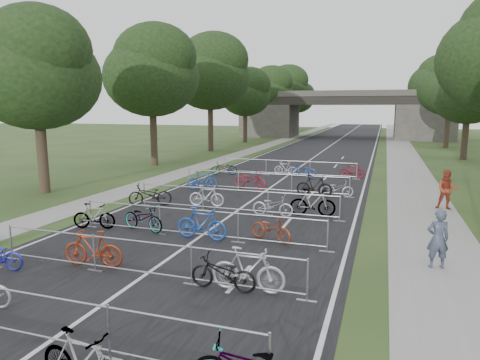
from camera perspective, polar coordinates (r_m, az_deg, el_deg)
The scene contains 44 objects.
road at distance 53.14m, azimuth 11.92°, elevation 4.45°, with size 11.00×140.00×0.01m, color black.
sidewalk_right at distance 52.81m, azimuth 20.59°, elevation 4.01°, with size 3.00×140.00×0.01m, color gray.
sidewalk_left at distance 54.52m, azimuth 4.05°, elevation 4.77°, with size 2.00×140.00×0.01m, color gray.
lane_markings at distance 53.14m, azimuth 11.92°, elevation 4.45°, with size 0.12×140.00×0.00m, color silver.
overpass_bridge at distance 67.86m, azimuth 13.56°, elevation 8.48°, with size 31.00×8.00×7.05m.
tree_left_0 at distance 25.58m, azimuth -25.51°, elevation 12.85°, with size 6.72×6.72×10.25m.
tree_left_1 at distance 35.30m, azimuth -11.62°, elevation 13.78°, with size 7.56×7.56×11.53m.
tree_left_2 at distance 46.12m, azimuth -3.93°, elevation 13.96°, with size 8.40×8.40×12.81m.
tree_right_2 at distance 43.08m, azimuth 28.37°, elevation 10.25°, with size 6.16×6.16×9.39m.
tree_left_3 at distance 57.29m, azimuth 0.78°, elevation 11.52°, with size 6.72×6.72×10.25m.
tree_right_3 at distance 54.98m, azimuth 26.38°, elevation 11.06°, with size 7.17×7.17×10.93m.
tree_left_4 at distance 68.83m, azimuth 3.92°, elevation 11.87°, with size 7.56×7.56×11.53m.
tree_right_4 at distance 66.94m, azimuth 25.10°, elevation 11.57°, with size 8.18×8.18×12.47m.
tree_left_5 at distance 80.52m, azimuth 6.15°, elevation 12.10°, with size 8.40×8.40×12.81m.
tree_right_5 at distance 78.81m, azimuth 24.05°, elevation 9.80°, with size 6.16×6.16×9.39m.
tree_left_6 at distance 92.21m, azimuth 7.78°, elevation 10.75°, with size 6.72×6.72×10.25m.
tree_right_6 at distance 90.79m, azimuth 23.41°, elevation 10.34°, with size 7.17×7.17×10.93m.
barrier_row_1 at distance 9.66m, azimuth -24.78°, elevation -16.56°, with size 9.70×0.08×1.10m.
barrier_row_2 at distance 12.28m, azimuth -13.07°, elevation -10.22°, with size 9.70×0.08×1.10m.
barrier_row_3 at distance 15.48m, azimuth -5.66°, elevation -5.83°, with size 9.70×0.08×1.10m.
barrier_row_4 at distance 19.08m, azimuth -0.72°, elevation -2.80°, with size 9.70×0.08×1.10m.
barrier_row_5 at distance 23.77m, azimuth 3.28°, elevation -0.32°, with size 9.70×0.08×1.10m.
barrier_row_6 at distance 29.52m, azimuth 6.37°, elevation 1.60°, with size 9.70×0.08×1.10m.
bike_9 at distance 13.45m, azimuth -19.01°, elevation -8.67°, with size 0.53×1.86×1.12m, color maroon.
bike_10 at distance 11.23m, azimuth -2.30°, elevation -12.33°, with size 0.62×1.78×0.93m, color black.
bike_11 at distance 11.09m, azimuth 1.07°, elevation -11.93°, with size 0.55×1.95×1.17m, color #ACAAB2.
bike_12 at distance 17.51m, azimuth -18.88°, elevation -4.61°, with size 0.47×1.68×1.01m, color #989AA0.
bike_13 at distance 16.74m, azimuth -12.77°, elevation -4.97°, with size 0.67×1.93×1.02m, color #989AA0.
bike_14 at distance 15.32m, azimuth -5.15°, elevation -5.83°, with size 0.55×1.95×1.17m, color #1D47A0.
bike_15 at distance 15.17m, azimuth 4.18°, elevation -6.50°, with size 0.60×1.71×0.90m, color maroon.
bike_16 at distance 20.89m, azimuth -11.90°, elevation -1.94°, with size 0.71×2.04×1.07m, color black.
bike_17 at distance 20.34m, azimuth -4.48°, elevation -2.14°, with size 0.48×1.70×1.02m, color #B7B7C0.
bike_18 at distance 18.55m, azimuth 4.38°, elevation -3.43°, with size 0.62×1.79×0.94m, color #A5A5AD.
bike_19 at distance 18.72m, azimuth 9.66°, elevation -3.05°, with size 0.55×1.96×1.18m, color #989AA0.
bike_20 at distance 24.61m, azimuth -5.06°, elevation -0.06°, with size 0.49×1.74×1.04m, color #1C499E.
bike_21 at distance 24.42m, azimuth 1.36°, elevation 0.01°, with size 0.75×2.15×1.13m, color maroon.
bike_22 at distance 22.86m, azimuth 9.85°, elevation -0.79°, with size 0.54×1.90×1.14m, color black.
bike_23 at distance 22.99m, azimuth 12.78°, elevation -1.14°, with size 0.59×1.70×0.89m, color #ABAAB2.
bike_24 at distance 29.81m, azimuth -2.14°, elevation 1.58°, with size 0.62×1.79×0.94m, color #989AA0.
bike_25 at distance 29.70m, azimuth 6.07°, elevation 1.55°, with size 0.46×1.63×0.98m, color #A5A5AD.
bike_26 at distance 29.19m, azimuth 8.49°, elevation 1.28°, with size 0.60×1.73×0.91m, color #1D43A0.
bike_27 at distance 29.35m, azimuth 14.78°, elevation 1.20°, with size 0.47×1.66×1.00m, color maroon.
pedestrian_a at distance 13.83m, azimuth 24.88°, elevation -7.17°, with size 0.64×0.42×1.75m, color #394156.
pedestrian_b at distance 21.81m, azimuth 25.87°, elevation -1.20°, with size 0.89×0.70×1.84m, color maroon.
Camera 1 is at (6.18, -2.57, 4.68)m, focal length 32.00 mm.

